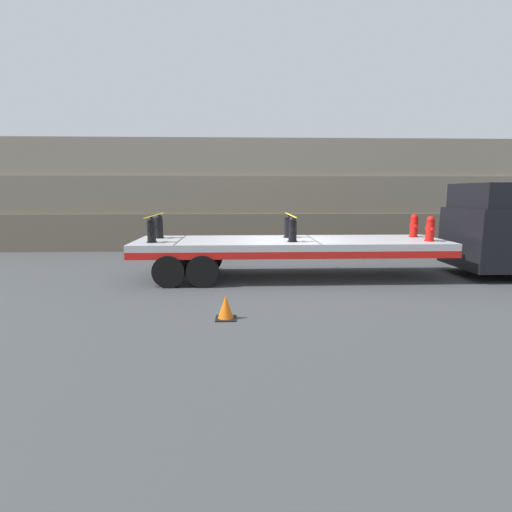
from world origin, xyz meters
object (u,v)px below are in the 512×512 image
(fire_hydrant_black_far_0, at_px, (159,227))
(fire_hydrant_red_near_2, at_px, (430,229))
(truck_cab, at_px, (504,230))
(fire_hydrant_red_far_2, at_px, (414,226))
(flatbed_trailer, at_px, (274,247))
(fire_hydrant_black_far_1, at_px, (288,226))
(fire_hydrant_black_near_0, at_px, (151,230))
(traffic_cone, at_px, (226,308))
(fire_hydrant_black_near_1, at_px, (293,230))

(fire_hydrant_black_far_0, xyz_separation_m, fire_hydrant_red_near_2, (8.10, -1.10, 0.00))
(truck_cab, height_order, fire_hydrant_red_far_2, truck_cab)
(fire_hydrant_black_far_0, distance_m, fire_hydrant_red_near_2, 8.17)
(flatbed_trailer, xyz_separation_m, fire_hydrant_black_far_1, (0.50, 0.55, 0.57))
(fire_hydrant_black_far_1, bearing_deg, fire_hydrant_black_near_0, -164.75)
(fire_hydrant_red_near_2, distance_m, traffic_cone, 6.94)
(flatbed_trailer, bearing_deg, fire_hydrant_red_near_2, -6.92)
(fire_hydrant_black_near_0, bearing_deg, fire_hydrant_red_far_2, 7.76)
(truck_cab, bearing_deg, traffic_cone, -154.66)
(flatbed_trailer, bearing_deg, fire_hydrant_red_far_2, 6.92)
(fire_hydrant_black_near_1, bearing_deg, fire_hydrant_black_far_1, 90.00)
(fire_hydrant_black_far_1, xyz_separation_m, fire_hydrant_red_near_2, (4.05, -1.10, 0.00))
(truck_cab, xyz_separation_m, fire_hydrant_black_far_0, (-10.69, 0.55, 0.08))
(fire_hydrant_black_far_0, bearing_deg, fire_hydrant_black_near_0, -90.00)
(truck_cab, distance_m, traffic_cone, 9.44)
(fire_hydrant_black_near_1, bearing_deg, fire_hydrant_red_near_2, 0.00)
(fire_hydrant_black_far_1, xyz_separation_m, traffic_cone, (-1.82, -4.56, -1.29))
(flatbed_trailer, distance_m, traffic_cone, 4.28)
(fire_hydrant_red_far_2, xyz_separation_m, traffic_cone, (-5.87, -4.56, -1.29))
(flatbed_trailer, distance_m, fire_hydrant_black_far_1, 0.94)
(fire_hydrant_black_near_1, distance_m, fire_hydrant_black_far_1, 1.10)
(fire_hydrant_black_near_0, distance_m, fire_hydrant_red_near_2, 8.10)
(fire_hydrant_black_near_0, height_order, fire_hydrant_red_near_2, same)
(flatbed_trailer, distance_m, fire_hydrant_black_far_0, 3.64)
(truck_cab, xyz_separation_m, fire_hydrant_red_far_2, (-2.59, 0.55, 0.08))
(fire_hydrant_black_far_0, bearing_deg, fire_hydrant_red_far_2, 0.00)
(flatbed_trailer, bearing_deg, fire_hydrant_black_near_1, -47.85)
(flatbed_trailer, xyz_separation_m, traffic_cone, (-1.32, -4.01, -0.72))
(fire_hydrant_black_far_0, distance_m, fire_hydrant_red_far_2, 8.10)
(fire_hydrant_black_near_1, distance_m, traffic_cone, 4.12)
(truck_cab, relative_size, fire_hydrant_black_far_0, 3.89)
(fire_hydrant_red_near_2, bearing_deg, fire_hydrant_black_far_1, 164.75)
(fire_hydrant_black_far_0, relative_size, fire_hydrant_red_far_2, 1.00)
(flatbed_trailer, bearing_deg, truck_cab, 0.00)
(flatbed_trailer, bearing_deg, traffic_cone, -108.29)
(fire_hydrant_black_far_0, xyz_separation_m, fire_hydrant_black_far_1, (4.05, 0.00, 0.00))
(fire_hydrant_black_far_1, bearing_deg, fire_hydrant_black_near_1, -90.00)
(fire_hydrant_black_near_0, xyz_separation_m, fire_hydrant_black_far_1, (4.05, 1.10, 0.00))
(fire_hydrant_black_near_1, height_order, fire_hydrant_black_far_1, same)
(traffic_cone, bearing_deg, fire_hydrant_black_near_0, 122.77)
(flatbed_trailer, distance_m, fire_hydrant_black_near_1, 0.94)
(fire_hydrant_black_near_1, height_order, traffic_cone, fire_hydrant_black_near_1)
(fire_hydrant_red_near_2, xyz_separation_m, traffic_cone, (-5.87, -3.46, -1.29))
(fire_hydrant_black_near_0, bearing_deg, fire_hydrant_black_near_1, 0.00)
(fire_hydrant_black_far_1, height_order, fire_hydrant_red_near_2, same)
(fire_hydrant_black_far_1, height_order, traffic_cone, fire_hydrant_black_far_1)
(fire_hydrant_black_near_0, height_order, fire_hydrant_red_far_2, same)
(fire_hydrant_black_far_0, height_order, traffic_cone, fire_hydrant_black_far_0)
(flatbed_trailer, relative_size, fire_hydrant_black_far_0, 12.62)
(fire_hydrant_red_near_2, height_order, traffic_cone, fire_hydrant_red_near_2)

